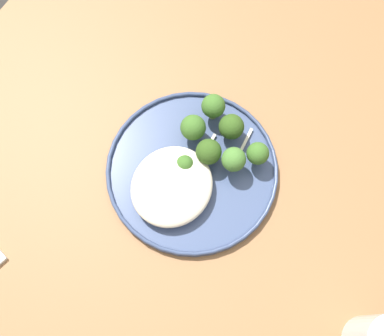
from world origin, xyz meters
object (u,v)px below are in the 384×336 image
broccoli_floret_near_rim (234,160)px  seared_scallop_tilted_round (199,184)px  seared_scallop_on_noodles (168,188)px  broccoli_floret_small_sprig (210,154)px  broccoli_floret_split_head (258,154)px  seared_scallop_large_seared (155,203)px  broccoli_floret_left_leaning (213,106)px  seared_scallop_left_edge (151,188)px  broccoli_floret_beside_noodles (193,128)px  dinner_plate (192,170)px  broccoli_floret_rear_charred (231,127)px  broccoli_floret_right_tilted (185,165)px

broccoli_floret_near_rim → seared_scallop_tilted_round: bearing=152.0°
seared_scallop_tilted_round → seared_scallop_on_noodles: same height
broccoli_floret_small_sprig → broccoli_floret_split_head: (0.04, -0.07, 0.00)m
seared_scallop_large_seared → broccoli_floret_left_leaning: size_ratio=0.59×
seared_scallop_on_noodles → broccoli_floret_small_sprig: broccoli_floret_small_sprig is taller
seared_scallop_left_edge → seared_scallop_on_noodles: size_ratio=0.81×
broccoli_floret_small_sprig → broccoli_floret_left_leaning: bearing=27.2°
seared_scallop_large_seared → broccoli_floret_left_leaning: bearing=0.7°
broccoli_floret_split_head → broccoli_floret_beside_noodles: 0.11m
dinner_plate → broccoli_floret_small_sprig: (0.03, -0.02, 0.04)m
broccoli_floret_rear_charred → broccoli_floret_split_head: broccoli_floret_split_head is taller
seared_scallop_left_edge → broccoli_floret_split_head: 0.18m
dinner_plate → broccoli_floret_rear_charred: 0.10m
seared_scallop_tilted_round → broccoli_floret_right_tilted: broccoli_floret_right_tilted is taller
seared_scallop_left_edge → broccoli_floret_near_rim: broccoli_floret_near_rim is taller
broccoli_floret_beside_noodles → broccoli_floret_near_rim: size_ratio=0.92×
seared_scallop_left_edge → broccoli_floret_rear_charred: size_ratio=0.45×
seared_scallop_on_noodles → broccoli_floret_beside_noodles: size_ratio=0.53×
broccoli_floret_split_head → seared_scallop_tilted_round: bearing=146.5°
seared_scallop_large_seared → broccoli_floret_beside_noodles: bearing=4.8°
seared_scallop_left_edge → broccoli_floret_near_rim: size_ratio=0.40×
seared_scallop_left_edge → seared_scallop_on_noodles: seared_scallop_on_noodles is taller
broccoli_floret_beside_noodles → seared_scallop_on_noodles: bearing=-172.0°
broccoli_floret_rear_charred → broccoli_floret_near_rim: (-0.05, -0.03, 0.01)m
seared_scallop_on_noodles → broccoli_floret_right_tilted: bearing=-7.3°
broccoli_floret_split_head → broccoli_floret_right_tilted: bearing=128.7°
dinner_plate → broccoli_floret_right_tilted: (-0.01, 0.01, 0.03)m
seared_scallop_tilted_round → broccoli_floret_left_leaning: (0.12, 0.05, 0.03)m
broccoli_floret_small_sprig → broccoli_floret_beside_noodles: (0.03, 0.05, -0.00)m
seared_scallop_left_edge → seared_scallop_large_seared: 0.03m
dinner_plate → broccoli_floret_small_sprig: bearing=-31.0°
broccoli_floret_split_head → broccoli_floret_left_leaning: size_ratio=0.96×
broccoli_floret_split_head → broccoli_floret_left_leaning: broccoli_floret_left_leaning is taller
seared_scallop_left_edge → broccoli_floret_small_sprig: size_ratio=0.43×
seared_scallop_left_edge → broccoli_floret_beside_noodles: (0.12, -0.01, 0.02)m
seared_scallop_tilted_round → broccoli_floret_split_head: bearing=-33.5°
broccoli_floret_beside_noodles → broccoli_floret_left_leaning: broccoli_floret_left_leaning is taller
dinner_plate → seared_scallop_left_edge: seared_scallop_left_edge is taller
dinner_plate → broccoli_floret_near_rim: broccoli_floret_near_rim is taller
broccoli_floret_rear_charred → broccoli_floret_right_tilted: size_ratio=1.26×
broccoli_floret_beside_noodles → broccoli_floret_small_sprig: bearing=-118.0°
broccoli_floret_left_leaning → broccoli_floret_beside_noodles: bearing=169.8°
broccoli_floret_small_sprig → broccoli_floret_split_head: 0.08m
seared_scallop_tilted_round → seared_scallop_left_edge: 0.08m
seared_scallop_on_noodles → broccoli_floret_rear_charred: broccoli_floret_rear_charred is taller
broccoli_floret_near_rim → broccoli_floret_split_head: bearing=-42.1°
broccoli_floret_beside_noodles → broccoli_floret_left_leaning: bearing=-10.2°
seared_scallop_on_noodles → broccoli_floret_small_sprig: 0.09m
broccoli_floret_near_rim → seared_scallop_on_noodles: bearing=141.2°
broccoli_floret_rear_charred → broccoli_floret_beside_noodles: broccoli_floret_beside_noodles is taller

